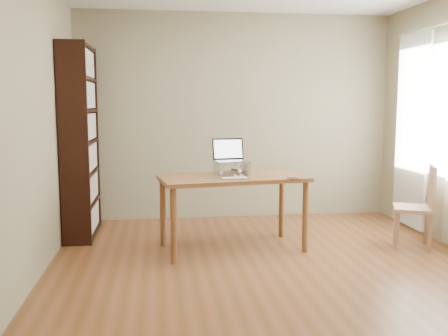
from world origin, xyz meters
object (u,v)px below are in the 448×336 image
Objects in this scene: cat at (234,168)px; chair at (419,203)px; laptop at (231,156)px; desk at (233,185)px; keyboard at (234,178)px; bookshelf at (81,142)px.

chair is (1.87, -0.28, -0.36)m from cat.
desk is at bearing -98.86° from laptop.
keyboard is at bearing -103.31° from desk.
laptop reaches higher than desk.
bookshelf is 2.47× the size of chair.
cat is at bearing -48.44° from laptop.
cat is at bearing -165.81° from chair.
keyboard is at bearing -31.89° from bookshelf.
laptop is at bearing -21.28° from bookshelf.
desk is at bearing -162.39° from chair.
desk is 1.92m from chair.
bookshelf is 1.70m from laptop.
cat reaches higher than desk.
bookshelf is 7.91× the size of keyboard.
laptop is 1.99m from chair.
desk is 0.32m from laptop.
cat is at bearing -21.72° from bookshelf.
cat is (0.03, 0.11, 0.16)m from desk.
bookshelf is at bearing 152.19° from cat.
laptop reaches higher than cat.
bookshelf is at bearing 149.86° from laptop.
laptop is at bearing -166.46° from chair.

